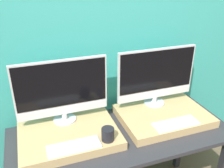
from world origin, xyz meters
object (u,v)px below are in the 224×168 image
Objects in this scene: mug at (108,134)px; keyboard_right at (176,123)px; keyboard_left at (74,146)px; monitor_right at (156,75)px; monitor_left at (62,90)px.

keyboard_right is at bearing -0.00° from mug.
keyboard_left is 0.83m from monitor_right.
mug is at bearing 0.00° from keyboard_left.
monitor_left is 0.40m from keyboard_left.
keyboard_right is at bearing -90.00° from monitor_right.
monitor_right reaches higher than keyboard_right.
keyboard_right is at bearing 0.00° from keyboard_left.
mug is (0.22, 0.00, 0.04)m from keyboard_left.
keyboard_left is at bearing -90.00° from monitor_left.
monitor_right is (0.73, 0.32, 0.24)m from keyboard_left.
monitor_right is at bearing 23.65° from keyboard_left.
monitor_left is 7.43× the size of mug.
mug reaches higher than keyboard_left.
keyboard_left and keyboard_right have the same top height.
monitor_right is 1.94× the size of keyboard_right.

